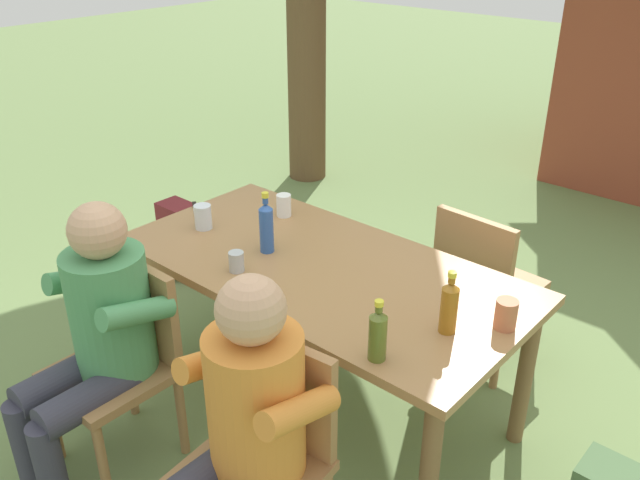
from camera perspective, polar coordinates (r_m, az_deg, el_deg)
The scene contains 16 objects.
ground_plane at distance 3.32m, azimuth 0.00°, elevation -13.48°, with size 24.00×24.00×0.00m, color #6B844C.
dining_table at distance 2.94m, azimuth 0.00°, elevation -3.56°, with size 1.83×0.91×0.75m.
chair_near_left at distance 2.90m, azimuth -16.38°, elevation -9.39°, with size 0.44×0.44×0.87m.
chair_near_right at distance 2.38m, azimuth -4.86°, elevation -17.44°, with size 0.48×0.48×0.87m.
chair_far_right at distance 3.38m, azimuth 13.76°, elevation -3.41°, with size 0.47×0.47×0.87m.
person_in_white_shirt at distance 2.76m, azimuth -18.71°, elevation -7.50°, with size 0.47×0.62×1.18m.
person_in_plaid_shirt at distance 2.21m, azimuth -6.97°, elevation -15.85°, with size 0.47×0.62×1.18m.
bottle_olive at distance 2.28m, azimuth 4.98°, elevation -8.05°, with size 0.06×0.06×0.23m.
bottle_amber at distance 2.45m, azimuth 11.02°, elevation -5.60°, with size 0.06×0.06×0.25m.
bottle_blue at distance 2.96m, azimuth -4.63°, elevation 1.17°, with size 0.06×0.06×0.29m.
cup_steel at distance 2.85m, azimuth -7.18°, elevation -1.85°, with size 0.07×0.07×0.09m, color #B2B7BC.
cup_glass at distance 3.25m, azimuth -10.00°, elevation 1.97°, with size 0.08×0.08×0.12m, color silver.
cup_terracotta at distance 2.55m, azimuth 15.66°, elevation -6.15°, with size 0.08×0.08×0.12m, color #BC6B47.
cup_white at distance 3.33m, azimuth -3.12°, elevation 2.98°, with size 0.07×0.07×0.11m, color white.
table_knife at distance 3.46m, azimuth -10.63°, elevation 2.52°, with size 0.21×0.15×0.01m.
backpack_by_far_side at distance 4.34m, azimuth -11.82°, elevation -0.05°, with size 0.29×0.23×0.47m.
Camera 1 is at (1.67, -1.91, 2.15)m, focal length 37.29 mm.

